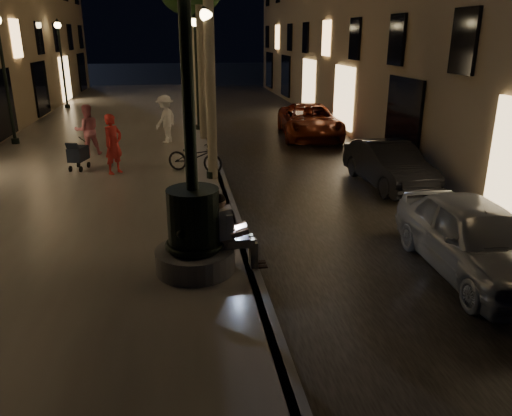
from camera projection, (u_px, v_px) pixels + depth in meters
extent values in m
plane|color=black|center=(207.00, 138.00, 21.22)|extent=(120.00, 120.00, 0.00)
cube|color=black|center=(276.00, 136.00, 21.65)|extent=(6.00, 45.00, 0.02)
cube|color=slate|center=(110.00, 138.00, 20.61)|extent=(8.00, 45.00, 0.20)
cube|color=#59595B|center=(207.00, 136.00, 21.19)|extent=(0.25, 45.00, 0.20)
cylinder|color=#59595B|center=(195.00, 259.00, 8.81)|extent=(1.40, 1.40, 0.40)
cylinder|color=black|center=(194.00, 220.00, 8.56)|extent=(0.90, 0.90, 1.10)
torus|color=black|center=(195.00, 244.00, 8.71)|extent=(1.04, 1.04, 0.10)
torus|color=black|center=(193.00, 198.00, 8.43)|extent=(0.89, 0.89, 0.09)
cylinder|color=black|center=(188.00, 92.00, 7.86)|extent=(0.20, 0.20, 3.20)
cube|color=#9C8F6F|center=(226.00, 242.00, 8.79)|extent=(0.38, 0.25, 0.19)
cube|color=white|center=(222.00, 223.00, 8.67)|extent=(0.47, 0.27, 0.60)
sphere|color=tan|center=(220.00, 202.00, 8.53)|extent=(0.22, 0.22, 0.22)
sphere|color=black|center=(219.00, 200.00, 8.52)|extent=(0.22, 0.22, 0.22)
cube|color=#9C8F6F|center=(241.00, 243.00, 8.74)|extent=(0.48, 0.14, 0.15)
cube|color=#9C8F6F|center=(240.00, 239.00, 8.92)|extent=(0.48, 0.14, 0.15)
cube|color=#9C8F6F|center=(254.00, 255.00, 8.86)|extent=(0.14, 0.13, 0.49)
cube|color=#9C8F6F|center=(252.00, 251.00, 9.03)|extent=(0.14, 0.13, 0.49)
cube|color=black|center=(260.00, 267.00, 8.95)|extent=(0.27, 0.11, 0.03)
cube|color=black|center=(258.00, 262.00, 9.13)|extent=(0.27, 0.11, 0.03)
cube|color=black|center=(241.00, 237.00, 8.81)|extent=(0.25, 0.35, 0.02)
cube|color=black|center=(232.00, 231.00, 8.74)|extent=(0.09, 0.35, 0.23)
cube|color=#B2C9FF|center=(233.00, 231.00, 8.75)|extent=(0.07, 0.32, 0.19)
cylinder|color=#6B604C|center=(211.00, 90.00, 13.76)|extent=(0.28, 0.28, 5.00)
cylinder|color=#6B604C|center=(201.00, 73.00, 19.35)|extent=(0.28, 0.28, 5.10)
cylinder|color=#6B604C|center=(193.00, 66.00, 24.97)|extent=(0.28, 0.28, 4.90)
cylinder|color=#6B604C|center=(191.00, 58.00, 30.53)|extent=(0.28, 0.28, 5.20)
cylinder|color=black|center=(211.00, 174.00, 14.55)|extent=(0.28, 0.28, 0.20)
cylinder|color=black|center=(209.00, 101.00, 13.85)|extent=(0.12, 0.12, 4.40)
sphere|color=#FFD88C|center=(207.00, 15.00, 13.11)|extent=(0.36, 0.36, 0.36)
cone|color=black|center=(206.00, 5.00, 13.03)|extent=(0.30, 0.30, 0.22)
cylinder|color=black|center=(199.00, 127.00, 22.01)|extent=(0.28, 0.28, 0.20)
cylinder|color=black|center=(197.00, 78.00, 21.32)|extent=(0.12, 0.12, 4.40)
sphere|color=#FFD88C|center=(195.00, 22.00, 20.58)|extent=(0.36, 0.36, 0.36)
cone|color=black|center=(195.00, 16.00, 20.50)|extent=(0.30, 0.30, 0.22)
cylinder|color=black|center=(193.00, 104.00, 29.48)|extent=(0.28, 0.28, 0.20)
cylinder|color=black|center=(191.00, 67.00, 28.79)|extent=(0.12, 0.12, 4.40)
sphere|color=#FFD88C|center=(189.00, 25.00, 28.05)|extent=(0.36, 0.36, 0.36)
cone|color=black|center=(189.00, 21.00, 27.96)|extent=(0.30, 0.30, 0.22)
cylinder|color=black|center=(189.00, 90.00, 36.94)|extent=(0.28, 0.28, 0.20)
cylinder|color=black|center=(188.00, 60.00, 36.25)|extent=(0.12, 0.12, 4.40)
sphere|color=#FFD88C|center=(186.00, 27.00, 35.51)|extent=(0.36, 0.36, 0.36)
cone|color=black|center=(186.00, 24.00, 35.43)|extent=(0.30, 0.30, 0.22)
cylinder|color=black|center=(15.00, 141.00, 19.11)|extent=(0.28, 0.28, 0.20)
cylinder|color=black|center=(6.00, 85.00, 18.42)|extent=(0.12, 0.12, 4.40)
cylinder|color=black|center=(67.00, 106.00, 28.45)|extent=(0.28, 0.28, 0.20)
cylinder|color=black|center=(63.00, 68.00, 27.76)|extent=(0.12, 0.12, 4.40)
sphere|color=#FFD88C|center=(57.00, 25.00, 27.02)|extent=(0.36, 0.36, 0.36)
cone|color=black|center=(57.00, 20.00, 26.93)|extent=(0.30, 0.30, 0.22)
cube|color=black|center=(78.00, 154.00, 15.27)|extent=(0.58, 0.78, 0.41)
cube|color=black|center=(72.00, 147.00, 14.88)|extent=(0.40, 0.25, 0.27)
cylinder|color=black|center=(70.00, 169.00, 15.17)|extent=(0.08, 0.19, 0.18)
cylinder|color=black|center=(81.00, 169.00, 15.13)|extent=(0.08, 0.19, 0.18)
cylinder|color=black|center=(79.00, 165.00, 15.69)|extent=(0.08, 0.19, 0.18)
cylinder|color=black|center=(89.00, 165.00, 15.65)|extent=(0.08, 0.19, 0.18)
cylinder|color=black|center=(82.00, 139.00, 15.50)|extent=(0.13, 0.41, 0.25)
imported|color=#9CA0A3|center=(475.00, 238.00, 8.97)|extent=(1.78, 4.12, 1.38)
imported|color=black|center=(389.00, 165.00, 14.28)|extent=(1.52, 3.91, 1.27)
imported|color=maroon|center=(310.00, 121.00, 21.06)|extent=(2.82, 5.24, 1.40)
imported|color=red|center=(113.00, 144.00, 14.77)|extent=(0.74, 0.77, 1.78)
imported|color=#C36774|center=(87.00, 130.00, 17.08)|extent=(1.01, 0.89, 1.73)
imported|color=white|center=(165.00, 119.00, 19.10)|extent=(1.19, 1.34, 1.80)
imported|color=black|center=(195.00, 157.00, 15.07)|extent=(1.86, 1.34, 0.93)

